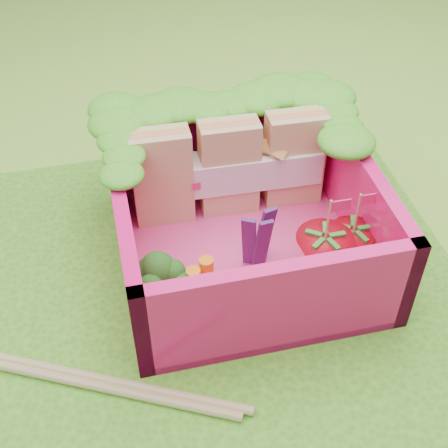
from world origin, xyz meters
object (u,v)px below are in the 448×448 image
sandwich_stack (230,168)px  strawberry_right (351,247)px  chopsticks (1,362)px  bento_box (245,217)px  strawberry_left (322,258)px  broccoli (166,283)px

sandwich_stack → strawberry_right: sandwich_stack is taller
strawberry_right → chopsticks: size_ratio=0.22×
bento_box → strawberry_right: 0.56m
strawberry_left → strawberry_right: strawberry_left is taller
bento_box → strawberry_left: 0.45m
strawberry_right → chopsticks: strawberry_right is taller
bento_box → chopsticks: 1.35m
bento_box → broccoli: size_ratio=3.78×
strawberry_left → bento_box: bearing=137.4°
strawberry_right → chopsticks: bearing=-173.6°
bento_box → strawberry_right: bearing=-25.1°
broccoli → strawberry_left: bearing=1.0°
bento_box → chopsticks: (-1.26, -0.43, -0.25)m
sandwich_stack → broccoli: bearing=-125.3°
broccoli → chopsticks: (-0.80, -0.12, -0.20)m
sandwich_stack → chopsticks: bearing=-148.3°
strawberry_left → chopsticks: 1.60m
strawberry_left → sandwich_stack: bearing=116.1°
sandwich_stack → strawberry_right: size_ratio=2.23×
broccoli → chopsticks: bearing=-171.4°
bento_box → broccoli: 0.56m
bento_box → chopsticks: bearing=-161.1°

